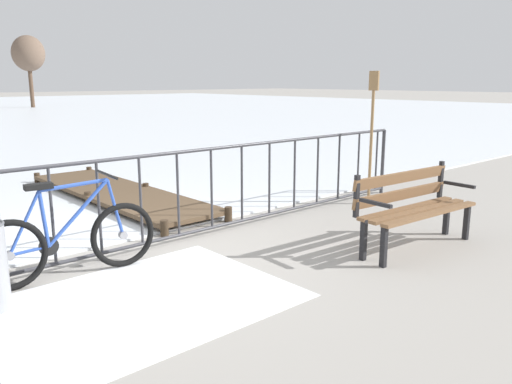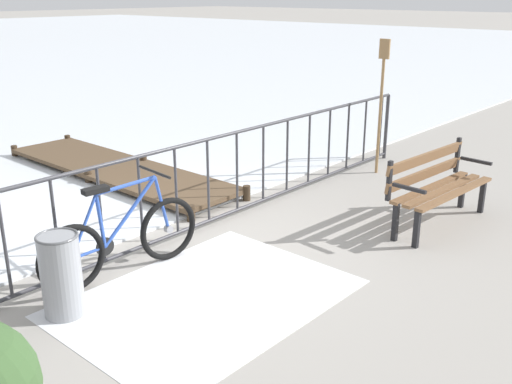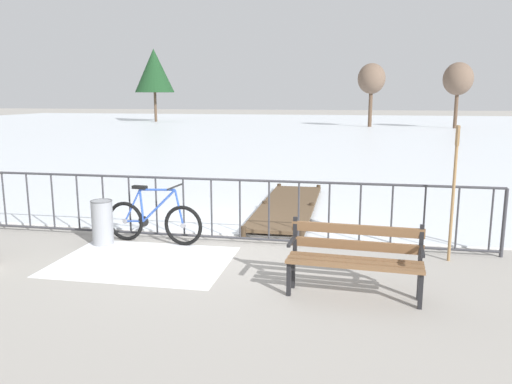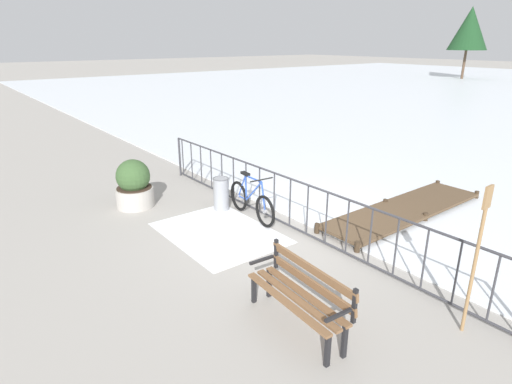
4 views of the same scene
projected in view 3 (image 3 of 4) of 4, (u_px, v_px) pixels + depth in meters
The scene contains 12 objects.
ground_plane at pixel (212, 241), 8.44m from camera, with size 160.00×160.00×0.00m, color #9E9991.
frozen_pond at pixel (320, 130), 35.85m from camera, with size 80.00×56.00×0.03m, color silver.
snow_patch at pixel (143, 261), 7.41m from camera, with size 2.51×1.85×0.01m, color white.
railing_fence at pixel (212, 208), 8.34m from camera, with size 9.06×0.06×1.07m.
bicycle_near_railing at pixel (154, 221), 8.29m from camera, with size 1.71×0.52×0.97m.
park_bench at pixel (355, 254), 6.09m from camera, with size 1.63×0.59×0.89m.
trash_bin at pixel (102, 222), 8.21m from camera, with size 0.35×0.35×0.73m.
oar_upright at pixel (454, 185), 7.24m from camera, with size 0.04×0.16×1.98m.
wooden_dock at pixel (288, 206), 10.62m from camera, with size 1.10×4.42×0.20m.
tree_far_west at pixel (372, 79), 38.37m from camera, with size 2.07×2.07×4.80m.
tree_west_mid at pixel (154, 71), 45.86m from camera, with size 3.55×3.55×6.55m.
tree_centre at pixel (458, 79), 36.58m from camera, with size 2.13×2.13×4.76m.
Camera 3 is at (2.24, -7.86, 2.39)m, focal length 35.55 mm.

